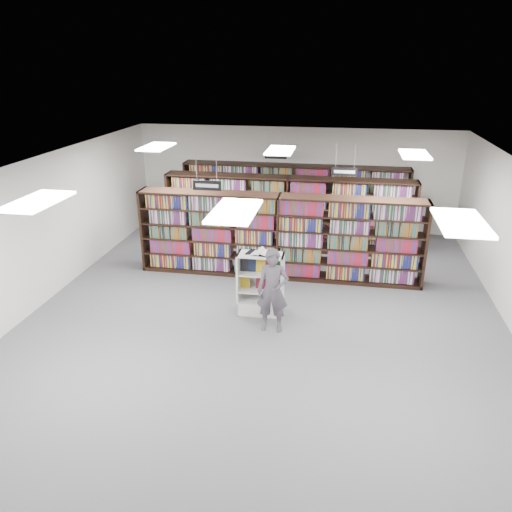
% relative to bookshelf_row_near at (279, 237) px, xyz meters
% --- Properties ---
extents(floor, '(12.00, 12.00, 0.00)m').
position_rel_bookshelf_row_near_xyz_m(floor, '(0.00, -2.00, -1.05)').
color(floor, '#545359').
rests_on(floor, ground).
extents(ceiling, '(10.00, 12.00, 0.10)m').
position_rel_bookshelf_row_near_xyz_m(ceiling, '(0.00, -2.00, 2.15)').
color(ceiling, white).
rests_on(ceiling, wall_back).
extents(wall_back, '(10.00, 0.10, 3.20)m').
position_rel_bookshelf_row_near_xyz_m(wall_back, '(0.00, 4.00, 0.55)').
color(wall_back, silver).
rests_on(wall_back, ground).
extents(wall_front, '(10.00, 0.10, 3.20)m').
position_rel_bookshelf_row_near_xyz_m(wall_front, '(0.00, -8.00, 0.55)').
color(wall_front, silver).
rests_on(wall_front, ground).
extents(wall_left, '(0.10, 12.00, 3.20)m').
position_rel_bookshelf_row_near_xyz_m(wall_left, '(-5.00, -2.00, 0.55)').
color(wall_left, silver).
rests_on(wall_left, ground).
extents(bookshelf_row_near, '(7.00, 0.60, 2.10)m').
position_rel_bookshelf_row_near_xyz_m(bookshelf_row_near, '(0.00, 0.00, 0.00)').
color(bookshelf_row_near, black).
rests_on(bookshelf_row_near, floor).
extents(bookshelf_row_mid, '(7.00, 0.60, 2.10)m').
position_rel_bookshelf_row_near_xyz_m(bookshelf_row_mid, '(0.00, 2.00, 0.00)').
color(bookshelf_row_mid, black).
rests_on(bookshelf_row_mid, floor).
extents(bookshelf_row_far, '(7.00, 0.60, 2.10)m').
position_rel_bookshelf_row_near_xyz_m(bookshelf_row_far, '(0.00, 3.70, 0.00)').
color(bookshelf_row_far, black).
rests_on(bookshelf_row_far, floor).
extents(aisle_sign_left, '(0.65, 0.02, 0.80)m').
position_rel_bookshelf_row_near_xyz_m(aisle_sign_left, '(-1.50, -1.00, 1.48)').
color(aisle_sign_left, '#B2B2B7').
rests_on(aisle_sign_left, ceiling).
extents(aisle_sign_right, '(0.65, 0.02, 0.80)m').
position_rel_bookshelf_row_near_xyz_m(aisle_sign_right, '(1.50, 1.00, 1.48)').
color(aisle_sign_right, '#B2B2B7').
rests_on(aisle_sign_right, ceiling).
extents(aisle_sign_center, '(0.65, 0.02, 0.80)m').
position_rel_bookshelf_row_near_xyz_m(aisle_sign_center, '(-0.50, 3.00, 1.48)').
color(aisle_sign_center, '#B2B2B7').
rests_on(aisle_sign_center, ceiling).
extents(troffer_front_left, '(0.60, 1.20, 0.04)m').
position_rel_bookshelf_row_near_xyz_m(troffer_front_left, '(-3.00, -5.00, 2.11)').
color(troffer_front_left, white).
rests_on(troffer_front_left, ceiling).
extents(troffer_front_center, '(0.60, 1.20, 0.04)m').
position_rel_bookshelf_row_near_xyz_m(troffer_front_center, '(0.00, -5.00, 2.11)').
color(troffer_front_center, white).
rests_on(troffer_front_center, ceiling).
extents(troffer_front_right, '(0.60, 1.20, 0.04)m').
position_rel_bookshelf_row_near_xyz_m(troffer_front_right, '(3.00, -5.00, 2.11)').
color(troffer_front_right, white).
rests_on(troffer_front_right, ceiling).
extents(troffer_back_left, '(0.60, 1.20, 0.04)m').
position_rel_bookshelf_row_near_xyz_m(troffer_back_left, '(-3.00, 0.00, 2.11)').
color(troffer_back_left, white).
rests_on(troffer_back_left, ceiling).
extents(troffer_back_center, '(0.60, 1.20, 0.04)m').
position_rel_bookshelf_row_near_xyz_m(troffer_back_center, '(0.00, 0.00, 2.11)').
color(troffer_back_center, white).
rests_on(troffer_back_center, ceiling).
extents(troffer_back_right, '(0.60, 1.20, 0.04)m').
position_rel_bookshelf_row_near_xyz_m(troffer_back_right, '(3.00, 0.00, 2.11)').
color(troffer_back_right, white).
rests_on(troffer_back_right, ceiling).
extents(endcap_display, '(0.97, 0.49, 1.36)m').
position_rel_bookshelf_row_near_xyz_m(endcap_display, '(-0.12, -1.98, -0.58)').
color(endcap_display, silver).
rests_on(endcap_display, floor).
extents(open_book, '(0.64, 0.45, 0.13)m').
position_rel_bookshelf_row_near_xyz_m(open_book, '(-0.13, -2.00, 0.34)').
color(open_book, black).
rests_on(open_book, endcap_display).
extents(shopper, '(0.64, 0.42, 1.73)m').
position_rel_bookshelf_row_near_xyz_m(shopper, '(0.24, -2.70, -0.19)').
color(shopper, '#524B56').
rests_on(shopper, floor).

